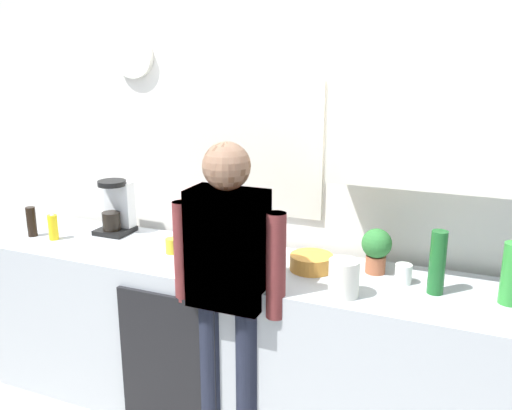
{
  "coord_description": "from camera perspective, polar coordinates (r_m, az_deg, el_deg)",
  "views": [
    {
      "loc": [
        1.05,
        -2.17,
        1.97
      ],
      "look_at": [
        0.04,
        0.25,
        1.25
      ],
      "focal_mm": 38.58,
      "sensor_mm": 36.0,
      "label": 1
    }
  ],
  "objects": [
    {
      "name": "cup_yellow_cup",
      "position": [
        3.07,
        -8.7,
        -4.2
      ],
      "size": [
        0.07,
        0.07,
        0.08
      ],
      "primitive_type": "cylinder",
      "color": "yellow",
      "rests_on": "kitchen_counter"
    },
    {
      "name": "coffee_maker",
      "position": [
        3.47,
        -14.27,
        -0.4
      ],
      "size": [
        0.2,
        0.2,
        0.33
      ],
      "color": "black",
      "rests_on": "kitchen_counter"
    },
    {
      "name": "storage_canister",
      "position": [
        2.54,
        9.09,
        -7.49
      ],
      "size": [
        0.14,
        0.14,
        0.17
      ],
      "primitive_type": "cylinder",
      "color": "silver",
      "rests_on": "kitchen_counter"
    },
    {
      "name": "bottle_clear_soda",
      "position": [
        2.66,
        25.0,
        -6.48
      ],
      "size": [
        0.09,
        0.09,
        0.28
      ],
      "primitive_type": "cylinder",
      "color": "#2D8C33",
      "rests_on": "kitchen_counter"
    },
    {
      "name": "person_at_sink",
      "position": [
        2.62,
        -2.91,
        -7.66
      ],
      "size": [
        0.57,
        0.22,
        1.6
      ],
      "rotation": [
        0.0,
        0.0,
        -0.18
      ],
      "color": "brown",
      "rests_on": "ground_plane"
    },
    {
      "name": "back_wall_assembly",
      "position": [
        3.09,
        4.21,
        3.84
      ],
      "size": [
        4.74,
        0.42,
        2.6
      ],
      "color": "white",
      "rests_on": "ground_plane"
    },
    {
      "name": "cup_white_mug",
      "position": [
        2.74,
        15.03,
        -6.91
      ],
      "size": [
        0.08,
        0.08,
        0.1
      ],
      "primitive_type": "cylinder",
      "color": "white",
      "rests_on": "kitchen_counter"
    },
    {
      "name": "potted_plant",
      "position": [
        2.81,
        12.38,
        -4.36
      ],
      "size": [
        0.15,
        0.15,
        0.23
      ],
      "color": "#9E5638",
      "rests_on": "kitchen_counter"
    },
    {
      "name": "bottle_green_wine",
      "position": [
        2.64,
        18.29,
        -5.68
      ],
      "size": [
        0.07,
        0.07,
        0.3
      ],
      "primitive_type": "cylinder",
      "color": "#195923",
      "rests_on": "kitchen_counter"
    },
    {
      "name": "bottle_olive_oil",
      "position": [
        3.0,
        -6.27,
        -2.91
      ],
      "size": [
        0.06,
        0.06,
        0.25
      ],
      "primitive_type": "cylinder",
      "color": "olive",
      "rests_on": "kitchen_counter"
    },
    {
      "name": "kitchen_counter",
      "position": [
        3.08,
        -0.29,
        -14.11
      ],
      "size": [
        3.14,
        0.64,
        0.91
      ],
      "primitive_type": "cube",
      "color": "#B2B7BC",
      "rests_on": "ground_plane"
    },
    {
      "name": "person_guest",
      "position": [
        2.62,
        -2.91,
        -7.66
      ],
      "size": [
        0.57,
        0.22,
        1.6
      ],
      "rotation": [
        0.0,
        0.0,
        3.55
      ],
      "color": "#3F4766",
      "rests_on": "ground_plane"
    },
    {
      "name": "dish_soap",
      "position": [
        3.46,
        -20.3,
        -2.13
      ],
      "size": [
        0.06,
        0.06,
        0.18
      ],
      "color": "yellow",
      "rests_on": "kitchen_counter"
    },
    {
      "name": "dishwasher_panel",
      "position": [
        2.99,
        -9.11,
        -16.37
      ],
      "size": [
        0.56,
        0.02,
        0.82
      ],
      "primitive_type": "cube",
      "color": "black",
      "rests_on": "ground_plane"
    },
    {
      "name": "mixing_bowl",
      "position": [
        2.82,
        5.77,
        -5.93
      ],
      "size": [
        0.22,
        0.22,
        0.08
      ],
      "primitive_type": "cylinder",
      "color": "orange",
      "rests_on": "kitchen_counter"
    },
    {
      "name": "bottle_dark_sauce",
      "position": [
        3.57,
        -22.25,
        -1.61
      ],
      "size": [
        0.06,
        0.06,
        0.18
      ],
      "primitive_type": "cylinder",
      "color": "black",
      "rests_on": "kitchen_counter"
    }
  ]
}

